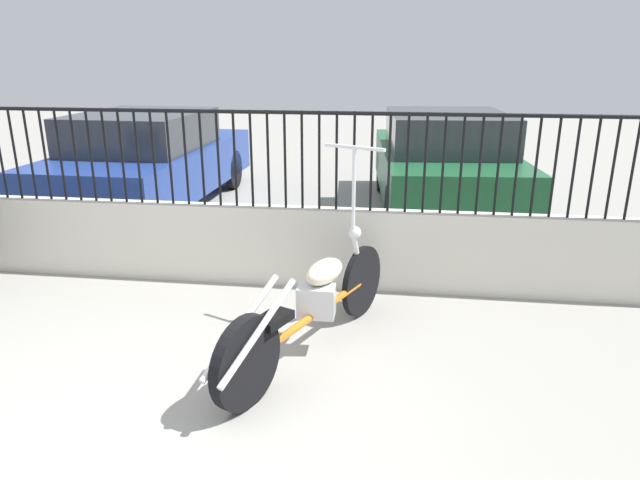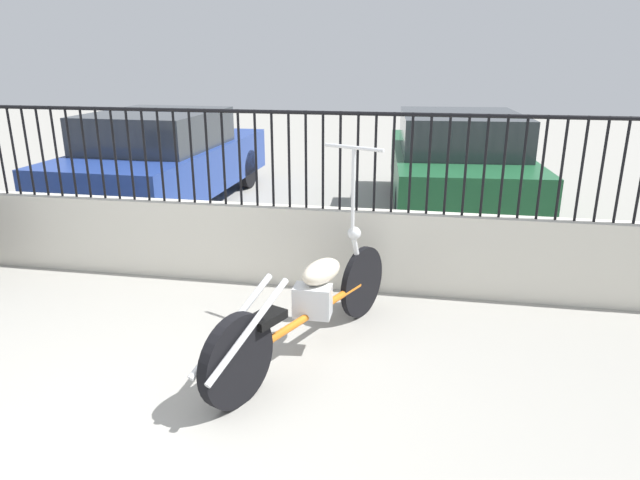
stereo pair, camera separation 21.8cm
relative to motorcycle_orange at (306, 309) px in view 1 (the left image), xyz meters
The scene contains 6 objects.
ground_plane 1.49m from the motorcycle_orange, 124.83° to the right, with size 40.00×40.00×0.00m, color gray.
low_wall 1.65m from the motorcycle_orange, 119.90° to the left, with size 9.00×0.18×0.78m.
fence_railing 1.90m from the motorcycle_orange, 119.90° to the left, with size 9.00×0.04×0.91m.
motorcycle_orange is the anchor object (origin of this frame).
car_blue 5.04m from the motorcycle_orange, 125.98° to the left, with size 1.86×4.20×1.39m.
car_green 4.56m from the motorcycle_orange, 73.88° to the left, with size 2.03×4.07×1.42m.
Camera 1 is at (1.44, -2.57, 2.19)m, focal length 32.00 mm.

